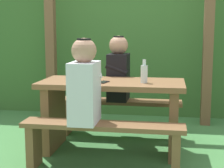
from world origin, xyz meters
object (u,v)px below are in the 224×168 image
drinking_glass (81,77)px  bottle_left (144,73)px  picnic_table (112,104)px  bench_near (102,137)px  bench_far (119,110)px  cell_phone (103,82)px  person_black_coat (118,71)px  person_white_shirt (85,84)px

drinking_glass → bottle_left: bottle_left is taller
picnic_table → bench_near: (0.00, -0.51, -0.18)m
drinking_glass → bench_near: bearing=-55.2°
bottle_left → bench_far: bearing=119.2°
drinking_glass → cell_phone: drinking_glass is taller
bench_far → person_black_coat: (-0.01, -0.00, 0.45)m
picnic_table → cell_phone: (-0.07, -0.11, 0.23)m
person_white_shirt → cell_phone: bearing=77.4°
bench_near → drinking_glass: drinking_glass is taller
bench_near → person_black_coat: bearing=90.5°
person_black_coat → bench_near: bearing=-89.5°
person_black_coat → bottle_left: bearing=-59.9°
person_black_coat → cell_phone: bearing=-95.2°
picnic_table → drinking_glass: bearing=-161.4°
drinking_glass → bottle_left: bearing=3.5°
drinking_glass → cell_phone: (0.22, -0.02, -0.04)m
picnic_table → cell_phone: cell_phone is taller
person_black_coat → drinking_glass: size_ratio=7.34×
drinking_glass → person_black_coat: bearing=65.2°
bench_far → drinking_glass: bearing=-115.4°
person_white_shirt → cell_phone: person_white_shirt is taller
person_black_coat → cell_phone: person_black_coat is taller
bench_far → person_black_coat: 0.45m
picnic_table → bench_near: picnic_table is taller
person_white_shirt → bench_near: bearing=-1.2°
bottle_left → cell_phone: size_ratio=1.58×
bench_near → picnic_table: bearing=90.0°
bench_far → person_white_shirt: (-0.15, -1.01, 0.45)m
bench_near → bottle_left: (0.32, 0.45, 0.50)m
person_white_shirt → cell_phone: 0.40m
cell_phone → bench_near: bearing=-66.0°
picnic_table → bottle_left: 0.45m
drinking_glass → cell_phone: size_ratio=0.70×
picnic_table → bench_near: bearing=-90.0°
picnic_table → bench_far: (0.00, 0.51, -0.18)m
person_black_coat → bottle_left: (0.33, -0.56, 0.05)m
bench_near → cell_phone: cell_phone is taller
picnic_table → drinking_glass: 0.41m
picnic_table → person_black_coat: person_black_coat is taller
picnic_table → bottle_left: bearing=-10.7°
bench_far → cell_phone: 0.75m
bench_far → bottle_left: size_ratio=6.32×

